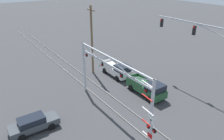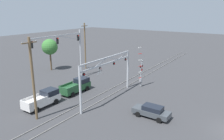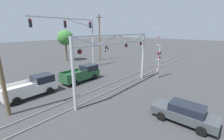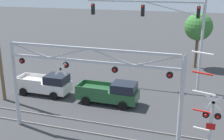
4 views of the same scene
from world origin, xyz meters
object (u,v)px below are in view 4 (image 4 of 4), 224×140
object	(u,v)px
pickup_truck_lead	(111,93)
pickup_truck_following	(46,84)
background_tree_beyond_span	(198,27)
crossing_signal_mast	(208,134)
crossing_gantry	(90,79)
traffic_signal_span	(173,26)

from	to	relation	value
pickup_truck_lead	pickup_truck_following	world-z (taller)	same
pickup_truck_lead	background_tree_beyond_span	size ratio (longest dim) A/B	0.79
crossing_signal_mast	pickup_truck_following	size ratio (longest dim) A/B	1.35
crossing_gantry	pickup_truck_following	size ratio (longest dim) A/B	2.32
pickup_truck_following	traffic_signal_span	bearing A→B (deg)	25.83
pickup_truck_lead	background_tree_beyond_span	distance (m)	14.78
crossing_signal_mast	crossing_gantry	bearing A→B (deg)	167.43
crossing_gantry	background_tree_beyond_span	size ratio (longest dim) A/B	1.76
pickup_truck_lead	background_tree_beyond_span	world-z (taller)	background_tree_beyond_span
traffic_signal_span	crossing_gantry	bearing A→B (deg)	-109.57
crossing_signal_mast	pickup_truck_following	distance (m)	15.34
crossing_signal_mast	pickup_truck_lead	bearing A→B (deg)	137.11
crossing_signal_mast	traffic_signal_span	distance (m)	12.98
crossing_signal_mast	background_tree_beyond_span	xyz separation A→B (m)	(-1.20, 19.75, 2.47)
crossing_signal_mast	background_tree_beyond_span	bearing A→B (deg)	93.47
traffic_signal_span	pickup_truck_lead	size ratio (longest dim) A/B	2.14
traffic_signal_span	background_tree_beyond_span	xyz separation A→B (m)	(2.11, 7.73, -1.14)
crossing_gantry	pickup_truck_lead	xyz separation A→B (m)	(-0.43, 5.36, -3.03)
crossing_gantry	background_tree_beyond_span	bearing A→B (deg)	72.24
pickup_truck_lead	pickup_truck_following	bearing A→B (deg)	178.69
background_tree_beyond_span	pickup_truck_following	bearing A→B (deg)	-134.23
crossing_gantry	crossing_signal_mast	bearing A→B (deg)	-12.57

